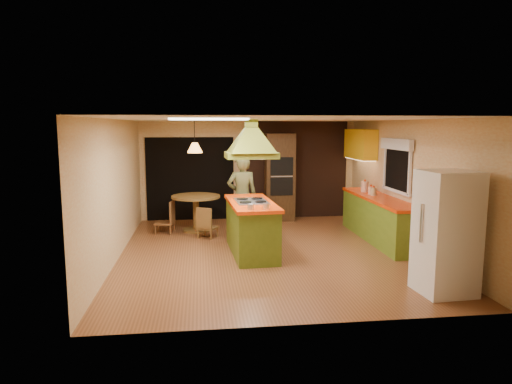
{
  "coord_description": "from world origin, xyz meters",
  "views": [
    {
      "loc": [
        -1.24,
        -8.37,
        2.38
      ],
      "look_at": [
        -0.21,
        0.05,
        1.15
      ],
      "focal_mm": 32.0,
      "sensor_mm": 36.0,
      "label": 1
    }
  ],
  "objects": [
    {
      "name": "chair_left",
      "position": [
        -2.06,
        1.82,
        0.36
      ],
      "size": [
        0.47,
        0.47,
        0.72
      ],
      "primitive_type": null,
      "rotation": [
        0.0,
        0.0,
        -1.76
      ],
      "color": "brown",
      "rests_on": "ground"
    },
    {
      "name": "ground",
      "position": [
        0.0,
        0.0,
        0.0
      ],
      "size": [
        6.5,
        6.5,
        0.0
      ],
      "primitive_type": "plane",
      "color": "brown",
      "rests_on": "ground"
    },
    {
      "name": "upper_cabinets",
      "position": [
        2.57,
        2.2,
        1.95
      ],
      "size": [
        0.34,
        1.4,
        0.7
      ],
      "primitive_type": "cube",
      "color": "yellow",
      "rests_on": "room_walls"
    },
    {
      "name": "man",
      "position": [
        -0.36,
        1.29,
        0.88
      ],
      "size": [
        0.65,
        0.43,
        1.77
      ],
      "primitive_type": "imported",
      "rotation": [
        0.0,
        0.0,
        3.13
      ],
      "color": "#4E4F2A",
      "rests_on": "ground"
    },
    {
      "name": "fluor_panel",
      "position": [
        -1.1,
        -1.2,
        2.48
      ],
      "size": [
        1.2,
        0.6,
        0.03
      ],
      "primitive_type": "cube",
      "color": "white",
      "rests_on": "ceiling_plane"
    },
    {
      "name": "window_right",
      "position": [
        2.7,
        0.4,
        1.77
      ],
      "size": [
        0.12,
        1.35,
        1.06
      ],
      "color": "black",
      "rests_on": "room_walls"
    },
    {
      "name": "refrigerator",
      "position": [
        2.21,
        -2.44,
        0.88
      ],
      "size": [
        0.77,
        0.73,
        1.77
      ],
      "primitive_type": "cube",
      "rotation": [
        0.0,
        0.0,
        0.07
      ],
      "color": "white",
      "rests_on": "ground"
    },
    {
      "name": "nook_opening",
      "position": [
        -1.5,
        3.23,
        1.05
      ],
      "size": [
        2.2,
        0.03,
        2.1
      ],
      "primitive_type": "cube",
      "color": "black",
      "rests_on": "ground"
    },
    {
      "name": "pendant_lamp",
      "position": [
        -1.36,
        1.92,
        1.9
      ],
      "size": [
        0.42,
        0.42,
        0.22
      ],
      "primitive_type": "cone",
      "rotation": [
        0.0,
        0.0,
        -0.26
      ],
      "color": "#FF9E3F",
      "rests_on": "ceiling_plane"
    },
    {
      "name": "canister_medium",
      "position": [
        2.4,
        0.98,
        1.0
      ],
      "size": [
        0.15,
        0.15,
        0.17
      ],
      "primitive_type": "cylinder",
      "rotation": [
        0.0,
        0.0,
        0.34
      ],
      "color": "#FFE8CD",
      "rests_on": "right_counter"
    },
    {
      "name": "ceiling_plane",
      "position": [
        0.0,
        0.0,
        2.5
      ],
      "size": [
        6.5,
        6.5,
        0.0
      ],
      "primitive_type": "plane",
      "rotation": [
        3.14,
        0.0,
        0.0
      ],
      "color": "silver",
      "rests_on": "room_walls"
    },
    {
      "name": "dining_table",
      "position": [
        -1.36,
        1.92,
        0.58
      ],
      "size": [
        1.1,
        1.1,
        0.82
      ],
      "rotation": [
        0.0,
        0.0,
        -0.07
      ],
      "color": "brown",
      "rests_on": "ground"
    },
    {
      "name": "chair_near",
      "position": [
        -1.11,
        1.27,
        0.34
      ],
      "size": [
        0.5,
        0.5,
        0.67
      ],
      "primitive_type": null,
      "rotation": [
        0.0,
        0.0,
        2.65
      ],
      "color": "brown",
      "rests_on": "ground"
    },
    {
      "name": "room_walls",
      "position": [
        0.0,
        0.0,
        1.25
      ],
      "size": [
        5.5,
        6.5,
        6.5
      ],
      "color": "beige",
      "rests_on": "ground"
    },
    {
      "name": "wall_oven",
      "position": [
        0.75,
        2.95,
        1.1
      ],
      "size": [
        0.74,
        0.62,
        2.19
      ],
      "rotation": [
        0.0,
        0.0,
        -0.04
      ],
      "color": "#482E17",
      "rests_on": "ground"
    },
    {
      "name": "range_hood",
      "position": [
        -0.31,
        -0.05,
        2.25
      ],
      "size": [
        0.97,
        0.71,
        0.78
      ],
      "rotation": [
        0.0,
        0.0,
        0.04
      ],
      "color": "olive",
      "rests_on": "ceiling_plane"
    },
    {
      "name": "brick_panel",
      "position": [
        1.25,
        3.23,
        1.25
      ],
      "size": [
        2.64,
        0.03,
        2.5
      ],
      "primitive_type": "cube",
      "color": "#381E14",
      "rests_on": "ground"
    },
    {
      "name": "right_counter",
      "position": [
        2.45,
        0.6,
        0.46
      ],
      "size": [
        0.62,
        3.05,
        0.92
      ],
      "color": "olive",
      "rests_on": "ground"
    },
    {
      "name": "canister_small",
      "position": [
        2.4,
        0.83,
        1.0
      ],
      "size": [
        0.15,
        0.15,
        0.17
      ],
      "primitive_type": "cylinder",
      "rotation": [
        0.0,
        0.0,
        -0.25
      ],
      "color": "beige",
      "rests_on": "right_counter"
    },
    {
      "name": "canister_large",
      "position": [
        2.4,
        1.35,
        1.04
      ],
      "size": [
        0.21,
        0.21,
        0.24
      ],
      "primitive_type": "cylinder",
      "rotation": [
        0.0,
        0.0,
        -0.38
      ],
      "color": "#FBE4CA",
      "rests_on": "right_counter"
    },
    {
      "name": "kitchen_island",
      "position": [
        -0.31,
        -0.05,
        0.5
      ],
      "size": [
        0.9,
        2.02,
        1.0
      ],
      "rotation": [
        0.0,
        0.0,
        0.05
      ],
      "color": "#566F1B",
      "rests_on": "ground"
    }
  ]
}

